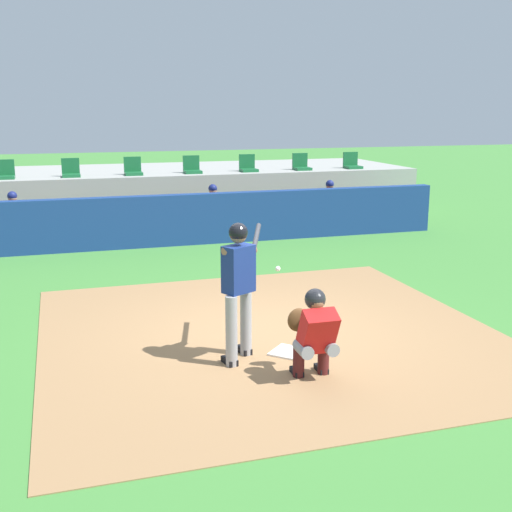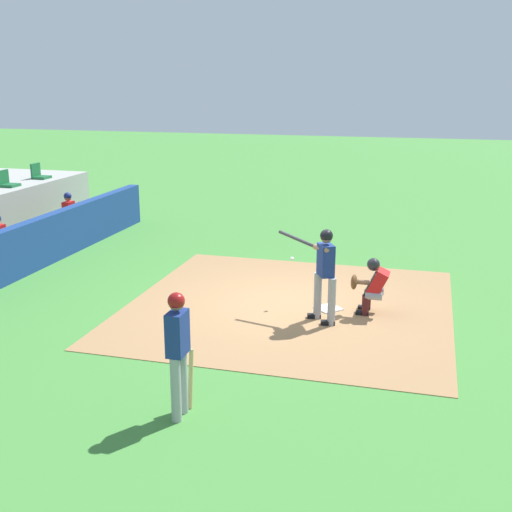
{
  "view_description": "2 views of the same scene",
  "coord_description": "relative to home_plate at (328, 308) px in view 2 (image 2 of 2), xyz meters",
  "views": [
    {
      "loc": [
        -2.78,
        -8.33,
        3.19
      ],
      "look_at": [
        0.0,
        0.7,
        1.0
      ],
      "focal_mm": 45.18,
      "sensor_mm": 36.0,
      "label": 1
    },
    {
      "loc": [
        -12.02,
        -2.58,
        4.45
      ],
      "look_at": [
        0.0,
        0.7,
        1.0
      ],
      "focal_mm": 44.95,
      "sensor_mm": 36.0,
      "label": 2
    }
  ],
  "objects": [
    {
      "name": "stadium_seat_7",
      "position": [
        5.69,
        10.18,
        1.51
      ],
      "size": [
        0.46,
        0.46,
        0.48
      ],
      "color": "#196033",
      "rests_on": "stands_platform"
    },
    {
      "name": "catcher_crouched",
      "position": [
        -0.0,
        -0.84,
        0.59
      ],
      "size": [
        0.49,
        1.98,
        1.13
      ],
      "color": "gray",
      "rests_on": "ground"
    },
    {
      "name": "batter_at_plate",
      "position": [
        -0.68,
        -0.0,
        1.01
      ],
      "size": [
        0.86,
        1.27,
        1.8
      ],
      "color": "#99999E",
      "rests_on": "ground"
    },
    {
      "name": "dugout_player_1",
      "position": [
        0.94,
        8.14,
        0.65
      ],
      "size": [
        0.49,
        0.7,
        1.3
      ],
      "color": "#939399",
      "rests_on": "ground"
    },
    {
      "name": "stadium_seat_6",
      "position": [
        4.06,
        10.18,
        1.51
      ],
      "size": [
        0.46,
        0.46,
        0.48
      ],
      "color": "#196033",
      "rests_on": "stands_platform"
    },
    {
      "name": "dugout_player_2",
      "position": [
        4.15,
        8.14,
        0.65
      ],
      "size": [
        0.49,
        0.7,
        1.3
      ],
      "color": "#939399",
      "rests_on": "ground"
    },
    {
      "name": "dirt_infield",
      "position": [
        0.0,
        0.8,
        -0.02
      ],
      "size": [
        6.4,
        6.4,
        0.01
      ],
      "primitive_type": "cube",
      "color": "#9E754C",
      "rests_on": "ground"
    },
    {
      "name": "on_deck_batter",
      "position": [
        -4.71,
        1.29,
        1.0
      ],
      "size": [
        0.58,
        0.23,
        1.79
      ],
      "color": "#99999E",
      "rests_on": "ground"
    },
    {
      "name": "ground_plane",
      "position": [
        0.0,
        0.8,
        -0.02
      ],
      "size": [
        80.0,
        80.0,
        0.0
      ],
      "primitive_type": "plane",
      "color": "#428438"
    },
    {
      "name": "dugout_wall",
      "position": [
        0.0,
        7.3,
        0.58
      ],
      "size": [
        13.0,
        0.3,
        1.2
      ],
      "primitive_type": "cube",
      "color": "navy",
      "rests_on": "ground"
    },
    {
      "name": "home_plate",
      "position": [
        0.0,
        0.0,
        0.0
      ],
      "size": [
        0.62,
        0.62,
        0.02
      ],
      "primitive_type": "cube",
      "rotation": [
        0.0,
        0.0,
        0.79
      ],
      "color": "white",
      "rests_on": "dirt_infield"
    }
  ]
}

